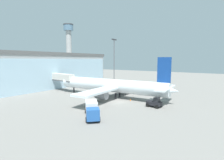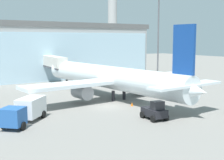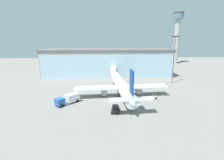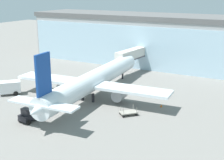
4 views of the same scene
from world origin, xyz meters
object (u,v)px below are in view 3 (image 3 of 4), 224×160
Objects in this scene: control_tower at (177,34)px; apron_light_mast at (174,56)px; safety_cone_wingtip at (158,92)px; airplane at (121,86)px; catering_truck at (68,99)px; jet_bridge at (114,71)px; safety_cone_nose at (121,101)px; pushback_tug at (115,109)px; baggage_cart at (153,98)px.

control_tower is 1.87× the size of apron_light_mast.
safety_cone_wingtip is (-10.45, -13.71, -11.28)m from apron_light_mast.
catering_truck is (-16.15, -7.00, -1.88)m from airplane.
catering_truck is at bearing 158.10° from jet_bridge.
jet_bridge is at bearing 126.07° from safety_cone_wingtip.
safety_cone_nose is at bearing -121.67° from control_tower.
airplane is 17.70m from catering_truck.
control_tower reaches higher than airplane.
airplane is 11.05× the size of pushback_tug.
airplane is (-48.62, -73.38, -18.24)m from control_tower.
apron_light_mast is at bearing -172.46° from baggage_cart.
airplane is at bearing 83.93° from safety_cone_nose.
jet_bridge is 35.36m from pushback_tug.
jet_bridge is 28.04m from safety_cone_nose.
jet_bridge reaches higher than safety_cone_nose.
jet_bridge is 25.34× the size of safety_cone_nose.
safety_cone_wingtip is (13.72, 8.18, 0.00)m from safety_cone_nose.
pushback_tug is (13.25, -7.00, -0.49)m from catering_truck.
safety_cone_nose is (-0.70, -6.56, -3.07)m from airplane.
control_tower is at bearing -37.57° from jet_bridge.
control_tower is 103.51m from pushback_tug.
baggage_cart reaches higher than safety_cone_wingtip.
baggage_cart is 5.72× the size of safety_cone_wingtip.
safety_cone_nose is at bearing -10.42° from pushback_tug.
pushback_tug is (-2.91, -13.99, -2.37)m from airplane.
airplane is (1.21, -21.15, -1.18)m from jet_bridge.
baggage_cart is at bearing -125.11° from apron_light_mast.
baggage_cart is at bearing -46.42° from pushback_tug.
apron_light_mast reaches higher than airplane.
pushback_tug reaches higher than safety_cone_wingtip.
apron_light_mast reaches higher than safety_cone_wingtip.
control_tower is 105.17m from catering_truck.
jet_bridge reaches higher than baggage_cart.
safety_cone_nose is at bearing -172.87° from jet_bridge.
airplane is at bearing 158.09° from catering_truck.
safety_cone_wingtip is at bearing -166.96° from baggage_cart.
baggage_cart is at bearing -116.64° from control_tower.
jet_bridge is at bearing -114.48° from baggage_cart.
airplane is 5.53× the size of catering_truck.
safety_cone_nose is at bearing -35.63° from baggage_cart.
apron_light_mast is at bearing -97.20° from jet_bridge.
baggage_cart is at bearing 11.73° from safety_cone_nose.
jet_bridge is 0.71× the size of apron_light_mast.
jet_bridge is 4.13× the size of pushback_tug.
catering_truck is at bearing -163.55° from safety_cone_wingtip.
airplane is at bearing -5.59° from pushback_tug.
control_tower is at bearing -37.44° from airplane.
catering_truck is 14.99m from pushback_tug.
apron_light_mast is 6.23× the size of baggage_cart.
catering_truck is at bearing -41.66° from baggage_cart.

